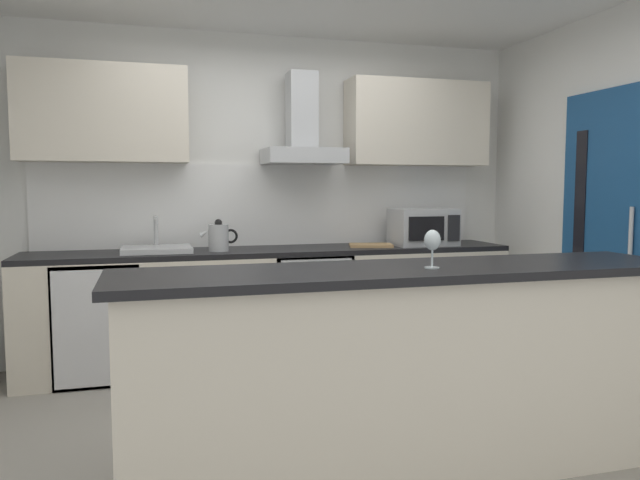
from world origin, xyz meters
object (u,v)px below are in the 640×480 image
(refrigerator, at_px, (99,320))
(chopping_board, at_px, (371,245))
(microwave, at_px, (423,227))
(sink, at_px, (157,248))
(kettle, at_px, (219,237))
(range_hood, at_px, (303,135))
(wine_glass, at_px, (432,242))
(oven, at_px, (307,303))

(refrigerator, xyz_separation_m, chopping_board, (2.08, -0.02, 0.49))
(microwave, distance_m, sink, 2.12)
(sink, height_order, chopping_board, sink)
(kettle, bearing_deg, chopping_board, 0.47)
(refrigerator, height_order, range_hood, range_hood)
(wine_glass, bearing_deg, chopping_board, 76.96)
(oven, relative_size, kettle, 2.77)
(microwave, height_order, wine_glass, microwave)
(refrigerator, relative_size, sink, 1.70)
(microwave, bearing_deg, range_hood, 170.89)
(microwave, xyz_separation_m, kettle, (-1.67, -0.01, -0.04))
(oven, xyz_separation_m, range_hood, (0.00, 0.13, 1.33))
(wine_glass, bearing_deg, sink, 120.07)
(oven, bearing_deg, chopping_board, -2.58)
(kettle, relative_size, wine_glass, 1.62)
(range_hood, relative_size, wine_glass, 4.05)
(range_hood, height_order, chopping_board, range_hood)
(sink, bearing_deg, range_hood, 5.95)
(microwave, relative_size, chopping_board, 1.47)
(range_hood, distance_m, chopping_board, 1.03)
(kettle, relative_size, chopping_board, 0.85)
(kettle, bearing_deg, microwave, 0.20)
(microwave, relative_size, sink, 1.00)
(chopping_board, bearing_deg, refrigerator, 179.42)
(kettle, bearing_deg, oven, 2.80)
(wine_glass, bearing_deg, kettle, 110.27)
(microwave, bearing_deg, oven, 178.37)
(refrigerator, relative_size, kettle, 2.94)
(chopping_board, bearing_deg, range_hood, 163.74)
(sink, height_order, kettle, sink)
(refrigerator, xyz_separation_m, sink, (0.41, 0.01, 0.50))
(wine_glass, bearing_deg, microwave, 65.41)
(sink, xyz_separation_m, wine_glass, (1.19, -2.06, 0.20))
(oven, height_order, kettle, kettle)
(chopping_board, bearing_deg, sink, 178.81)
(microwave, distance_m, chopping_board, 0.48)
(oven, bearing_deg, range_hood, 90.00)
(oven, distance_m, microwave, 1.15)
(kettle, distance_m, chopping_board, 1.22)
(microwave, xyz_separation_m, sink, (-2.12, 0.04, -0.12))
(microwave, xyz_separation_m, wine_glass, (-0.93, -2.02, 0.08))
(kettle, distance_m, range_hood, 1.06)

